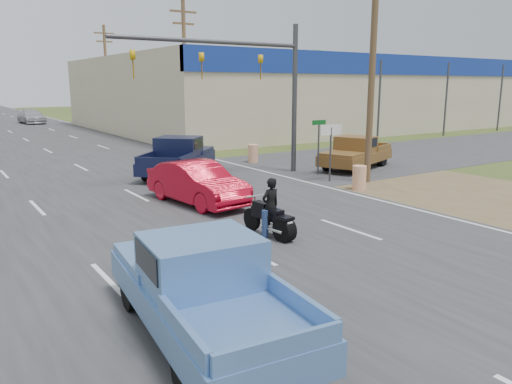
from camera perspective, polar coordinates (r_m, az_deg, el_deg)
main_road at (r=43.02m, az=-24.83°, el=5.45°), size 15.00×180.00×0.02m
cross_road at (r=21.76m, az=-15.37°, el=0.57°), size 120.00×10.00×0.02m
dirt_verge at (r=21.89m, az=20.94°, el=0.25°), size 8.00×18.00×0.01m
big_box_store at (r=57.23m, az=8.88°, el=11.14°), size 50.00×28.10×6.60m
utility_pole_1 at (r=22.24m, az=13.19°, el=14.69°), size 2.00×0.28×10.00m
utility_pole_2 at (r=37.01m, az=-8.13°, el=13.76°), size 2.00×0.28×10.00m
utility_pole_3 at (r=53.78m, az=-16.72°, el=12.86°), size 2.00×0.28×10.00m
tree_3 at (r=95.01m, az=6.89°, el=13.30°), size 8.40×8.40×10.40m
tree_5 at (r=103.97m, az=-13.45°, el=12.79°), size 7.98×7.98×9.88m
barrel_0 at (r=20.78m, az=11.72°, el=1.60°), size 0.56×0.56×1.00m
barrel_1 at (r=27.55m, az=-0.35°, el=4.41°), size 0.56×0.56×1.00m
lane_sign at (r=22.15m, az=8.55°, el=6.02°), size 1.20×0.08×2.52m
street_name_sign at (r=23.69m, az=7.17°, el=5.75°), size 0.80×0.08×2.61m
signal_mast at (r=22.96m, az=-0.95°, el=13.62°), size 9.12×0.40×7.00m
red_convertible at (r=18.01m, az=-6.71°, el=0.98°), size 2.15×4.75×1.51m
motorcycle at (r=14.05m, az=1.80°, el=-3.29°), size 0.66×2.14×1.08m
rider at (r=14.01m, az=1.67°, el=-1.99°), size 0.61×0.43×1.60m
blue_pickup at (r=8.75m, az=-6.32°, el=-10.42°), size 2.57×5.43×1.74m
navy_pickup at (r=23.99m, az=-8.78°, el=4.11°), size 5.33×5.39×1.82m
brown_pickup at (r=25.90m, az=11.25°, el=4.44°), size 5.37×3.57×1.66m
distant_car_silver at (r=60.72m, az=-24.28°, el=7.86°), size 2.49×5.36×1.51m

